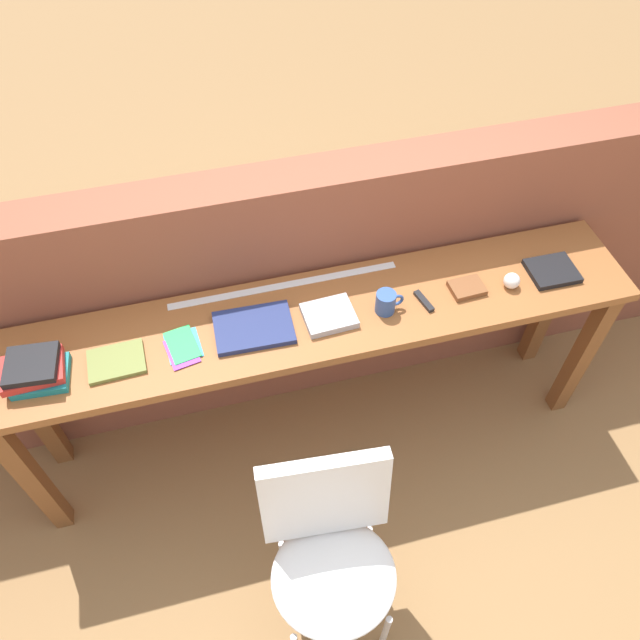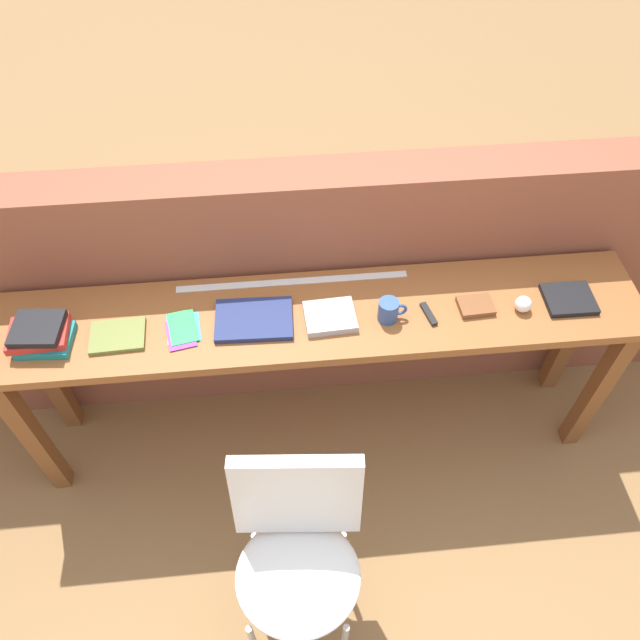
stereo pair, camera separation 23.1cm
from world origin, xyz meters
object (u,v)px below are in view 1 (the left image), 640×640
mug (386,302)px  leather_journal_brown (467,288)px  sports_ball_small (512,281)px  book_stack_leftmost (35,371)px  multitool_folded (424,301)px  chair_white_moulded (331,550)px  magazine_cycling (116,362)px  book_repair_rightmost (552,271)px  pamphlet_pile_colourful (182,347)px  book_open_centre (254,328)px

mug → leather_journal_brown: (0.34, 0.02, -0.03)m
leather_journal_brown → sports_ball_small: sports_ball_small is taller
book_stack_leftmost → multitool_folded: 1.42m
sports_ball_small → book_stack_leftmost: bearing=179.5°
chair_white_moulded → sports_ball_small: size_ratio=14.01×
mug → multitool_folded: bearing=-0.4°
book_stack_leftmost → magazine_cycling: book_stack_leftmost is taller
book_stack_leftmost → magazine_cycling: (0.27, -0.00, -0.03)m
book_stack_leftmost → chair_white_moulded: bearing=-39.5°
multitool_folded → leather_journal_brown: leather_journal_brown is taller
mug → multitool_folded: mug is taller
chair_white_moulded → book_stack_leftmost: bearing=140.5°
leather_journal_brown → multitool_folded: bearing=-176.9°
chair_white_moulded → mug: size_ratio=8.10×
leather_journal_brown → book_repair_rightmost: (0.37, 0.00, -0.00)m
pamphlet_pile_colourful → mug: mug is taller
chair_white_moulded → book_open_centre: bearing=97.8°
mug → book_repair_rightmost: mug is taller
book_stack_leftmost → pamphlet_pile_colourful: bearing=0.7°
mug → book_repair_rightmost: (0.70, 0.02, -0.03)m
multitool_folded → sports_ball_small: (0.36, -0.01, 0.02)m
magazine_cycling → leather_journal_brown: 1.34m
magazine_cycling → sports_ball_small: 1.51m
mug → book_repair_rightmost: bearing=1.5°
multitool_folded → leather_journal_brown: 0.19m
leather_journal_brown → sports_ball_small: bearing=-10.9°
magazine_cycling → mug: bearing=-2.5°
book_open_centre → book_repair_rightmost: bearing=1.4°
pamphlet_pile_colourful → sports_ball_small: bearing=-0.9°
mug → chair_white_moulded: bearing=-119.6°
chair_white_moulded → magazine_cycling: size_ratio=4.51×
magazine_cycling → pamphlet_pile_colourful: magazine_cycling is taller
sports_ball_small → multitool_folded: bearing=179.1°
sports_ball_small → mug: bearing=179.3°
magazine_cycling → pamphlet_pile_colourful: size_ratio=1.01×
leather_journal_brown → mug: bearing=-179.8°
chair_white_moulded → book_open_centre: book_open_centre is taller
pamphlet_pile_colourful → book_open_centre: bearing=3.7°
chair_white_moulded → multitool_folded: multitool_folded is taller
magazine_cycling → book_open_centre: book_open_centre is taller
leather_journal_brown → sports_ball_small: 0.18m
pamphlet_pile_colourful → leather_journal_brown: bearing=0.2°
pamphlet_pile_colourful → mug: 0.77m
chair_white_moulded → book_stack_leftmost: size_ratio=4.00×
multitool_folded → book_stack_leftmost: bearing=179.6°
book_open_centre → leather_journal_brown: 0.84m
multitool_folded → book_repair_rightmost: size_ratio=0.59×
chair_white_moulded → sports_ball_small: sports_ball_small is taller
book_open_centre → book_repair_rightmost: 1.21m
book_repair_rightmost → book_stack_leftmost: bearing=-178.9°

